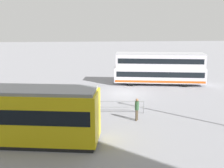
{
  "coord_description": "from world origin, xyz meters",
  "views": [
    {
      "loc": [
        3.68,
        27.28,
        7.42
      ],
      "look_at": [
        1.61,
        3.09,
        1.8
      ],
      "focal_mm": 42.67,
      "sensor_mm": 36.0,
      "label": 1
    }
  ],
  "objects_px": {
    "pedestrian_near_railing": "(69,96)",
    "pedestrian_crossing": "(137,108)",
    "info_sign": "(50,98)",
    "double_decker_bus": "(159,69)"
  },
  "relations": [
    {
      "from": "info_sign",
      "to": "pedestrian_crossing",
      "type": "bearing_deg",
      "value": 172.32
    },
    {
      "from": "pedestrian_crossing",
      "to": "info_sign",
      "type": "bearing_deg",
      "value": -7.68
    },
    {
      "from": "pedestrian_crossing",
      "to": "info_sign",
      "type": "distance_m",
      "value": 6.79
    },
    {
      "from": "pedestrian_crossing",
      "to": "info_sign",
      "type": "relative_size",
      "value": 0.71
    },
    {
      "from": "pedestrian_near_railing",
      "to": "info_sign",
      "type": "relative_size",
      "value": 0.66
    },
    {
      "from": "pedestrian_near_railing",
      "to": "double_decker_bus",
      "type": "bearing_deg",
      "value": -142.5
    },
    {
      "from": "pedestrian_near_railing",
      "to": "pedestrian_crossing",
      "type": "bearing_deg",
      "value": 143.37
    },
    {
      "from": "double_decker_bus",
      "to": "pedestrian_crossing",
      "type": "bearing_deg",
      "value": 67.88
    },
    {
      "from": "double_decker_bus",
      "to": "info_sign",
      "type": "height_order",
      "value": "double_decker_bus"
    },
    {
      "from": "double_decker_bus",
      "to": "info_sign",
      "type": "bearing_deg",
      "value": 43.74
    }
  ]
}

